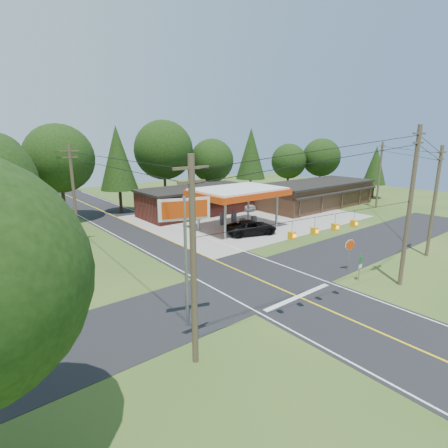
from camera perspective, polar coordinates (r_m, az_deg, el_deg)
ground at (r=27.18m, az=6.09°, el=-9.19°), size 120.00×120.00×0.00m
main_highway at (r=27.18m, az=6.09°, el=-9.17°), size 8.00×120.00×0.02m
cross_road at (r=27.18m, az=6.09°, el=-9.16°), size 70.00×7.00×0.02m
lane_center_yellow at (r=27.17m, az=6.09°, el=-9.14°), size 0.15×110.00×0.00m
gas_canopy at (r=41.14m, az=2.33°, el=5.05°), size 10.60×7.40×4.88m
convenience_store at (r=49.92m, az=-4.41°, el=3.87°), size 16.40×7.55×3.80m
strip_building at (r=57.44m, az=14.74°, el=4.78°), size 20.40×8.75×3.80m
utility_pole_near_right at (r=27.83m, az=28.07°, el=2.61°), size 1.80×0.30×11.50m
utility_pole_near_left at (r=16.00m, az=-5.02°, el=-6.03°), size 1.80×0.30×10.00m
utility_pole_far_left at (r=37.26m, az=-23.30°, el=4.43°), size 1.80×0.30×10.00m
utility_pole_right_b at (r=36.32m, az=31.13°, el=3.33°), size 1.80×0.30×10.00m
utility_pole_far_right at (r=58.48m, az=24.04°, el=7.45°), size 1.80×0.30×10.00m
utility_pole_north at (r=54.05m, az=-26.79°, el=6.23°), size 0.30×0.30×9.50m
overhead_beacons at (r=20.88m, az=16.26°, el=1.11°), size 17.04×2.04×1.03m
treeline_backdrop at (r=45.64m, az=-14.95°, el=9.55°), size 70.27×51.59×13.30m
suv_car at (r=39.29m, az=4.53°, el=-0.59°), size 7.26×7.26×1.59m
sedan_car at (r=52.87m, az=3.10°, el=3.22°), size 5.06×5.06×1.58m
big_stop_sign at (r=19.01m, az=-6.37°, el=-1.05°), size 2.71×1.00×7.63m
octagonal_stop_sign at (r=30.03m, az=19.87°, el=-3.59°), size 0.87×0.38×2.69m
route_sign_post at (r=28.47m, az=21.36°, el=-6.15°), size 0.46×0.09×2.23m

